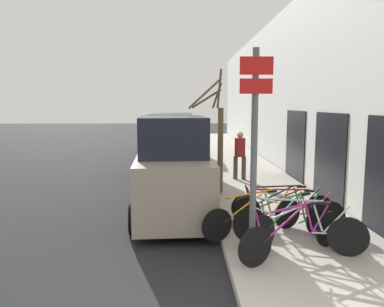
# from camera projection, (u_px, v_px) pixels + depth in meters

# --- Properties ---
(ground_plane) EXTENTS (80.00, 80.00, 0.00)m
(ground_plane) POSITION_uv_depth(u_px,v_px,m) (176.00, 174.00, 14.89)
(ground_plane) COLOR black
(sidewalk_curb) EXTENTS (3.20, 32.00, 0.15)m
(sidewalk_curb) POSITION_uv_depth(u_px,v_px,m) (232.00, 161.00, 17.72)
(sidewalk_curb) COLOR #ADA89E
(sidewalk_curb) RESTS_ON ground
(building_facade) EXTENTS (0.23, 32.00, 6.50)m
(building_facade) POSITION_uv_depth(u_px,v_px,m) (271.00, 94.00, 17.27)
(building_facade) COLOR silver
(building_facade) RESTS_ON ground
(signpost) EXTENTS (0.54, 0.13, 3.53)m
(signpost) POSITION_uv_depth(u_px,v_px,m) (254.00, 147.00, 6.23)
(signpost) COLOR #595B60
(signpost) RESTS_ON sidewalk_curb
(bicycle_0) EXTENTS (2.14, 1.20, 0.92)m
(bicycle_0) POSITION_uv_depth(u_px,v_px,m) (295.00, 234.00, 6.46)
(bicycle_0) COLOR black
(bicycle_0) RESTS_ON sidewalk_curb
(bicycle_1) EXTENTS (2.24, 0.90, 0.96)m
(bicycle_1) POSITION_uv_depth(u_px,v_px,m) (297.00, 228.00, 6.73)
(bicycle_1) COLOR black
(bicycle_1) RESTS_ON sidewalk_curb
(bicycle_2) EXTENTS (1.92, 1.32, 0.94)m
(bicycle_2) POSITION_uv_depth(u_px,v_px,m) (291.00, 222.00, 7.07)
(bicycle_2) COLOR black
(bicycle_2) RESTS_ON sidewalk_curb
(bicycle_3) EXTENTS (2.17, 1.05, 0.90)m
(bicycle_3) POSITION_uv_depth(u_px,v_px,m) (254.00, 216.00, 7.51)
(bicycle_3) COLOR black
(bicycle_3) RESTS_ON sidewalk_curb
(bicycle_4) EXTENTS (2.30, 0.65, 0.87)m
(bicycle_4) POSITION_uv_depth(u_px,v_px,m) (287.00, 210.00, 7.96)
(bicycle_4) COLOR black
(bicycle_4) RESTS_ON sidewalk_curb
(bicycle_5) EXTENTS (2.27, 0.44, 0.85)m
(bicycle_5) POSITION_uv_depth(u_px,v_px,m) (282.00, 206.00, 8.37)
(bicycle_5) COLOR black
(bicycle_5) RESTS_ON sidewalk_curb
(parked_car_0) EXTENTS (2.11, 4.44, 2.48)m
(parked_car_0) POSITION_uv_depth(u_px,v_px,m) (172.00, 171.00, 9.24)
(parked_car_0) COLOR gray
(parked_car_0) RESTS_ON ground
(parked_car_1) EXTENTS (2.15, 4.79, 2.41)m
(parked_car_1) POSITION_uv_depth(u_px,v_px,m) (172.00, 148.00, 14.55)
(parked_car_1) COLOR navy
(parked_car_1) RESTS_ON ground
(parked_car_2) EXTENTS (2.13, 4.31, 2.31)m
(parked_car_2) POSITION_uv_depth(u_px,v_px,m) (176.00, 137.00, 19.92)
(parked_car_2) COLOR black
(parked_car_2) RESTS_ON ground
(pedestrian_near) EXTENTS (0.43, 0.37, 1.68)m
(pedestrian_near) POSITION_uv_depth(u_px,v_px,m) (240.00, 152.00, 13.03)
(pedestrian_near) COLOR #4C3D2D
(pedestrian_near) RESTS_ON sidewalk_curb
(street_tree) EXTENTS (1.04, 1.21, 3.64)m
(street_tree) POSITION_uv_depth(u_px,v_px,m) (218.00, 138.00, 11.04)
(street_tree) COLOR brown
(street_tree) RESTS_ON sidewalk_curb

